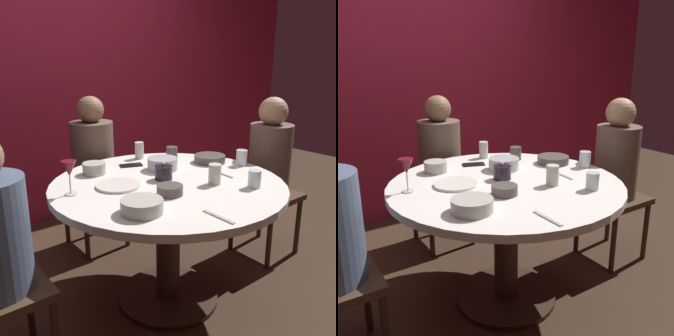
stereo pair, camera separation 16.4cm
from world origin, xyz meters
TOP-DOWN VIEW (x-y plane):
  - ground_plane at (0.00, 0.00)m, footprint 8.00×8.00m
  - back_wall at (0.00, 1.60)m, footprint 6.00×0.10m
  - dining_table at (0.00, 0.00)m, footprint 1.29×1.29m
  - seated_diner_back at (0.00, 0.88)m, footprint 0.40×0.40m
  - seated_diner_right at (0.92, 0.00)m, footprint 0.40×0.40m
  - candle_holder at (0.01, 0.05)m, footprint 0.10×0.10m
  - wine_glass at (-0.51, 0.15)m, footprint 0.08×0.08m
  - dinner_plate at (-0.26, 0.10)m, footprint 0.24×0.24m
  - cell_phone at (0.01, 0.39)m, footprint 0.16×0.11m
  - bowl_serving_large at (0.12, 0.21)m, footprint 0.19×0.19m
  - bowl_salad_center at (-0.25, 0.39)m, footprint 0.14×0.14m
  - bowl_small_white at (-0.12, -0.16)m, footprint 0.13×0.13m
  - bowl_sauce_side at (-0.36, -0.26)m, footprint 0.19×0.19m
  - bowl_rice_portion at (0.46, 0.14)m, footprint 0.20×0.20m
  - cup_near_candle at (0.18, -0.19)m, footprint 0.07×0.07m
  - cup_by_left_diner at (0.57, -0.03)m, footprint 0.07×0.07m
  - cup_by_right_diner at (0.30, -0.35)m, footprint 0.07×0.07m
  - cup_center_front at (0.16, 0.51)m, footprint 0.06×0.06m
  - cup_far_edge at (0.31, 0.35)m, footprint 0.08×0.08m
  - fork_near_plate at (0.34, -0.09)m, footprint 0.03×0.18m
  - knife_near_plate at (-0.13, -0.51)m, footprint 0.02×0.18m

SIDE VIEW (x-z plane):
  - ground_plane at x=0.00m, z-range 0.00..0.00m
  - dining_table at x=0.00m, z-range 0.21..0.96m
  - seated_diner_back at x=0.00m, z-range 0.14..1.29m
  - seated_diner_right at x=0.92m, z-range 0.14..1.29m
  - fork_near_plate at x=0.34m, z-range 0.75..0.75m
  - knife_near_plate at x=-0.13m, z-range 0.75..0.75m
  - cell_phone at x=0.01m, z-range 0.75..0.76m
  - dinner_plate at x=-0.26m, z-range 0.75..0.76m
  - bowl_rice_portion at x=0.46m, z-range 0.75..0.80m
  - bowl_small_white at x=-0.12m, z-range 0.75..0.80m
  - bowl_sauce_side at x=-0.36m, z-range 0.75..0.81m
  - bowl_salad_center at x=-0.25m, z-range 0.75..0.81m
  - bowl_serving_large at x=0.12m, z-range 0.75..0.82m
  - candle_holder at x=0.01m, z-range 0.74..0.84m
  - cup_far_edge at x=0.31m, z-range 0.75..0.83m
  - cup_by_right_diner at x=0.30m, z-range 0.75..0.84m
  - cup_by_left_diner at x=0.57m, z-range 0.75..0.85m
  - cup_near_candle at x=0.18m, z-range 0.75..0.86m
  - cup_center_front at x=0.16m, z-range 0.75..0.86m
  - wine_glass at x=-0.51m, z-range 0.79..0.96m
  - back_wall at x=0.00m, z-range 0.00..2.60m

